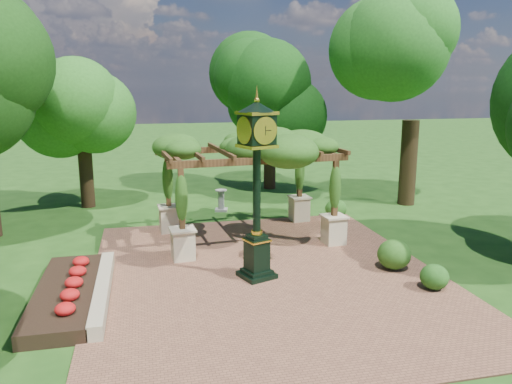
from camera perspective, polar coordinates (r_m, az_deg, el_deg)
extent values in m
plane|color=#1E4714|center=(13.96, 2.32, -11.02)|extent=(120.00, 120.00, 0.00)
cube|color=brown|center=(14.84, 1.30, -9.46)|extent=(10.00, 12.00, 0.04)
cube|color=#C6B793|center=(13.97, -17.11, -10.66)|extent=(0.35, 5.00, 0.40)
cube|color=red|center=(14.09, -20.82, -10.83)|extent=(1.50, 5.00, 0.36)
cube|color=black|center=(14.63, 0.09, -9.43)|extent=(1.15, 1.15, 0.13)
cube|color=black|center=(14.42, 0.09, -7.19)|extent=(0.72, 0.72, 1.01)
cube|color=gold|center=(14.27, 0.09, -5.50)|extent=(0.81, 0.81, 0.04)
cylinder|color=black|center=(13.90, 0.09, 0.23)|extent=(0.29, 0.29, 2.58)
cube|color=black|center=(13.65, 0.09, 7.15)|extent=(1.01, 1.01, 0.78)
cylinder|color=white|center=(13.31, 1.05, 7.02)|extent=(0.64, 0.27, 0.67)
cone|color=black|center=(13.61, 0.09, 9.74)|extent=(1.30, 1.30, 0.28)
sphere|color=gold|center=(13.60, 0.09, 10.44)|extent=(0.16, 0.16, 0.16)
cube|color=beige|center=(16.11, -8.35, -5.95)|extent=(0.74, 0.74, 0.95)
cube|color=#50341B|center=(15.71, -8.52, -0.72)|extent=(0.18, 0.18, 1.96)
cube|color=beige|center=(17.66, 8.87, -4.33)|extent=(0.74, 0.74, 0.95)
cube|color=#50341B|center=(17.30, 9.04, 0.46)|extent=(0.18, 0.18, 1.96)
cube|color=beige|center=(19.12, -9.88, -3.08)|extent=(0.74, 0.74, 0.95)
cube|color=#50341B|center=(18.78, -10.05, 1.35)|extent=(0.18, 0.18, 1.96)
cube|color=beige|center=(20.45, 4.96, -1.94)|extent=(0.74, 0.74, 0.95)
cube|color=#50341B|center=(20.13, 5.03, 2.22)|extent=(0.18, 0.18, 1.96)
cube|color=#50341B|center=(16.11, 0.70, 3.59)|extent=(6.12, 0.64, 0.23)
cube|color=#50341B|center=(19.12, -2.27, 4.95)|extent=(6.12, 0.64, 0.23)
ellipsoid|color=#275217|center=(17.57, -0.92, 5.25)|extent=(6.42, 4.29, 1.06)
cube|color=gray|center=(22.19, -3.99, -2.03)|extent=(0.64, 0.64, 0.10)
cylinder|color=gray|center=(22.09, -4.01, -0.94)|extent=(0.32, 0.32, 0.87)
cylinder|color=gray|center=(21.99, -4.02, 0.20)|extent=(0.60, 0.60, 0.05)
ellipsoid|color=#215518|center=(14.56, 19.71, -9.11)|extent=(0.86, 0.86, 0.69)
ellipsoid|color=#275618|center=(15.68, 15.51, -6.89)|extent=(1.07, 1.07, 0.90)
ellipsoid|color=#245518|center=(20.97, 9.12, -1.90)|extent=(0.97, 0.97, 0.80)
cylinder|color=#332213|center=(23.90, -18.80, 1.48)|extent=(0.62, 0.62, 2.63)
ellipsoid|color=#26631C|center=(23.54, -19.37, 9.60)|extent=(3.96, 3.96, 4.15)
cylinder|color=#311F13|center=(26.71, 1.58, 3.36)|extent=(0.63, 0.63, 2.78)
ellipsoid|color=#123E0F|center=(26.39, 1.63, 11.07)|extent=(4.05, 4.05, 4.39)
cylinder|color=#322413|center=(24.07, 17.02, 3.21)|extent=(0.77, 0.77, 3.91)
ellipsoid|color=#24631C|center=(23.85, 17.79, 15.24)|extent=(4.51, 4.51, 6.17)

